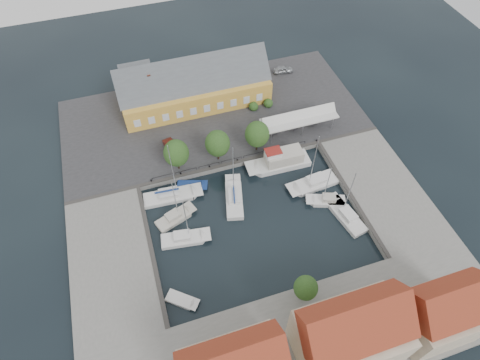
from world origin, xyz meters
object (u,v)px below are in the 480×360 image
at_px(car_silver, 283,70).
at_px(tent_canopy, 299,118).
at_px(trawler, 280,161).
at_px(west_boat_a, 172,196).
at_px(east_boat_c, 346,216).
at_px(car_red, 172,148).
at_px(east_boat_a, 313,184).
at_px(west_boat_c, 185,239).
at_px(east_boat_b, 326,201).
at_px(launch_nw, 192,186).
at_px(west_boat_b, 175,218).
at_px(center_sailboat, 234,198).
at_px(launch_sw, 182,301).
at_px(warehouse, 191,86).

bearing_deg(car_silver, tent_canopy, 173.49).
height_order(trawler, west_boat_a, west_boat_a).
height_order(tent_canopy, east_boat_c, east_boat_c).
bearing_deg(west_boat_a, car_red, 76.55).
height_order(tent_canopy, east_boat_a, east_boat_a).
relative_size(east_boat_c, west_boat_c, 1.03).
relative_size(east_boat_b, launch_nw, 1.67).
distance_m(car_red, west_boat_c, 17.73).
distance_m(east_boat_a, west_boat_b, 23.53).
distance_m(center_sailboat, west_boat_b, 9.97).
bearing_deg(car_red, center_sailboat, -72.40).
distance_m(center_sailboat, east_boat_c, 17.98).
xyz_separation_m(tent_canopy, car_silver, (3.69, 16.69, -1.98)).
relative_size(trawler, east_boat_a, 0.92).
distance_m(tent_canopy, center_sailboat, 19.53).
xyz_separation_m(car_silver, east_boat_a, (-5.93, -28.84, -1.44)).
bearing_deg(west_boat_b, tent_canopy, 24.42).
relative_size(west_boat_a, west_boat_b, 1.36).
bearing_deg(east_boat_b, west_boat_b, 169.66).
distance_m(west_boat_a, launch_nw, 3.81).
relative_size(car_red, launch_sw, 1.02).
bearing_deg(east_boat_a, tent_canopy, 79.56).
bearing_deg(trawler, launch_nw, 179.44).
bearing_deg(tent_canopy, car_silver, 77.54).
height_order(trawler, launch_sw, trawler).
height_order(west_boat_c, launch_sw, west_boat_c).
bearing_deg(trawler, west_boat_b, -165.00).
relative_size(car_silver, east_boat_c, 0.39).
xyz_separation_m(warehouse, trawler, (10.63, -20.25, -3.41)).
xyz_separation_m(east_boat_a, east_boat_b, (0.55, -3.94, -0.00)).
height_order(car_silver, west_boat_c, west_boat_c).
height_order(warehouse, east_boat_b, warehouse).
height_order(car_red, center_sailboat, center_sailboat).
bearing_deg(launch_nw, east_boat_a, -16.83).
bearing_deg(tent_canopy, center_sailboat, -145.28).
height_order(trawler, east_boat_c, east_boat_c).
bearing_deg(warehouse, west_boat_c, -106.14).
relative_size(west_boat_c, launch_sw, 2.21).
bearing_deg(west_boat_b, center_sailboat, 4.22).
bearing_deg(center_sailboat, west_boat_c, -152.58).
distance_m(east_boat_b, east_boat_c, 3.88).
bearing_deg(east_boat_c, east_boat_b, 114.92).
bearing_deg(warehouse, east_boat_c, -63.69).
xyz_separation_m(east_boat_a, west_boat_b, (-23.53, 0.45, -0.00)).
relative_size(car_silver, west_boat_a, 0.32).
xyz_separation_m(car_silver, east_boat_c, (-3.74, -36.29, -1.45)).
xyz_separation_m(car_silver, trawler, (-9.66, -23.08, -0.69)).
bearing_deg(east_boat_a, launch_nw, 163.17).
bearing_deg(trawler, car_red, 154.80).
relative_size(tent_canopy, east_boat_a, 1.12).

